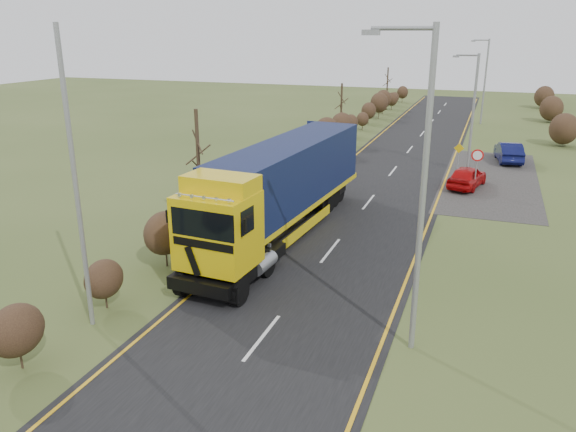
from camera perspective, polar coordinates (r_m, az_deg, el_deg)
The scene contains 14 objects.
ground at distance 21.87m, azimuth 1.42°, elevation -7.25°, with size 160.00×160.00×0.00m, color #3D4D21.
road at distance 30.85m, azimuth 7.39°, elevation 0.38°, with size 8.00×120.00×0.02m, color black.
layby at distance 39.84m, azimuth 19.86°, elevation 3.54°, with size 6.00×18.00×0.02m, color #2A2825.
lane_markings at distance 30.56m, azimuth 7.26°, elevation 0.25°, with size 7.52×116.00×0.01m.
hedgerow at distance 30.31m, azimuth -4.52°, elevation 3.32°, with size 2.24×102.04×6.05m.
lorry at distance 26.41m, azimuth -0.73°, elevation 3.17°, with size 3.58×16.18×4.47m.
car_red_hatchback at distance 37.06m, azimuth 17.73°, elevation 3.80°, with size 1.64×4.08×1.39m, color #AF080A.
car_blue_sedan at distance 45.55m, azimuth 21.51°, elevation 6.05°, with size 1.57×4.49×1.48m, color #0B0E3D.
streetlight_near at distance 16.43m, azimuth 13.20°, elevation 3.38°, with size 2.05×0.19×9.66m.
streetlight_mid at distance 40.10m, azimuth 18.18°, elevation 10.22°, with size 1.72×0.18×8.04m.
streetlight_far at distance 63.13m, azimuth 19.31°, elevation 13.09°, with size 1.84×0.18×8.65m.
left_pole at distance 18.71m, azimuth -20.76°, elevation 2.88°, with size 0.16×0.16×9.67m, color gray.
speed_sign at distance 35.98m, azimuth 18.63°, elevation 5.25°, with size 0.73×0.10×2.65m.
warning_board at distance 41.96m, azimuth 16.94°, elevation 6.11°, with size 0.71×0.11×1.85m.
Camera 1 is at (6.26, -18.70, 9.44)m, focal length 35.00 mm.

